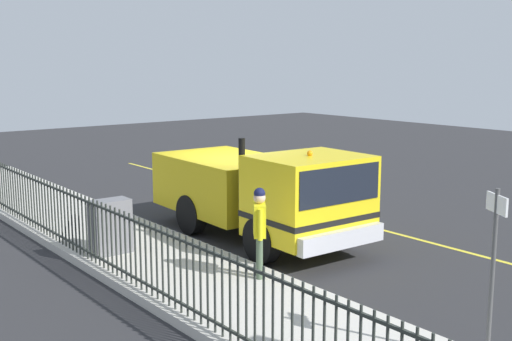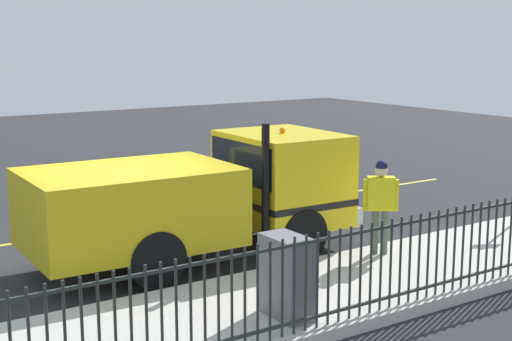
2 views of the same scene
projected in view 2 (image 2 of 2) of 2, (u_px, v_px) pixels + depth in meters
name	position (u px, v px, depth m)	size (l,w,h in m)	color
ground_plane	(116.00, 266.00, 12.86)	(52.68, 52.68, 0.00)	#2B2B2D
sidewalk_slab	(211.00, 321.00, 10.13)	(2.68, 23.94, 0.17)	beige
lane_marking	(68.00, 235.00, 14.84)	(0.12, 21.55, 0.01)	yellow
work_truck	(212.00, 191.00, 13.16)	(2.50, 6.01, 2.52)	yellow
worker_standing	(381.00, 197.00, 12.80)	(0.45, 0.52, 1.69)	yellow
iron_fence	(258.00, 294.00, 9.05)	(0.04, 20.39, 1.30)	#2D332D
utility_cabinet	(287.00, 277.00, 9.99)	(0.80, 0.45, 1.13)	slate
traffic_cone	(157.00, 216.00, 14.99)	(0.49, 0.49, 0.70)	orange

